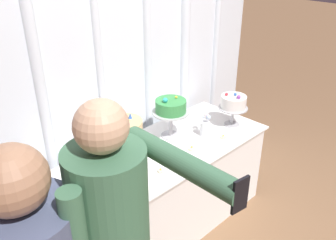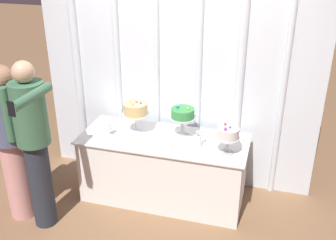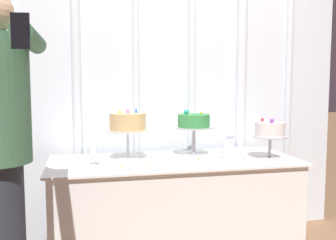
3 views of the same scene
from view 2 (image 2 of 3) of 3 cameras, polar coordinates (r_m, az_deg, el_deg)
ground_plane at (r=4.42m, az=-0.99°, el=-11.70°), size 24.00×24.00×0.00m
draped_curtain at (r=4.31m, az=0.88°, el=7.80°), size 3.12×0.16×2.62m
cake_table at (r=4.30m, az=-0.64°, el=-7.01°), size 1.76×0.72×0.73m
cake_display_leftmost at (r=4.15m, az=-4.74°, el=1.47°), size 0.29×0.29×0.37m
cake_display_center at (r=4.07m, az=2.13°, el=0.76°), size 0.29×0.29×0.35m
cake_display_rightmost at (r=3.80m, az=8.66°, el=-2.06°), size 0.24×0.24×0.30m
wine_glass at (r=4.18m, az=-8.60°, el=-0.95°), size 0.07×0.07×0.14m
flower_vase at (r=3.94m, az=4.37°, el=-2.81°), size 0.10×0.09×0.19m
tealight_far_left at (r=4.06m, az=-6.96°, el=-3.13°), size 0.04×0.04×0.03m
tealight_near_left at (r=4.02m, az=-4.58°, el=-3.36°), size 0.04×0.04×0.03m
tealight_near_right at (r=3.95m, az=0.61°, el=-3.77°), size 0.05×0.05×0.04m
tealight_far_right at (r=3.84m, az=4.86°, el=-4.78°), size 0.05×0.05×0.03m
guest_man_dark_suit at (r=4.08m, az=-21.72°, el=-2.58°), size 0.54×0.39×1.62m
guest_girl_blue_dress at (r=3.83m, az=-18.92°, el=-2.71°), size 0.45×0.66×1.69m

